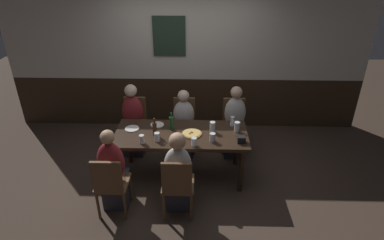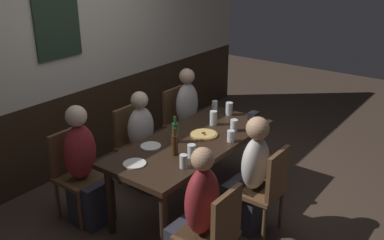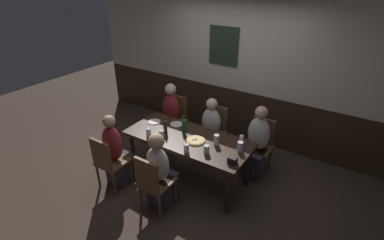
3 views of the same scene
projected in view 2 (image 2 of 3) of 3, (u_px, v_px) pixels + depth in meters
ground_plane at (193, 204)px, 4.49m from camera, size 12.00×12.00×0.00m
wall_back at (78, 60)px, 4.92m from camera, size 6.40×0.13×2.60m
dining_table at (193, 147)px, 4.24m from camera, size 1.88×0.81×0.74m
chair_mid_near at (266, 187)px, 3.85m from camera, size 0.40×0.40×0.88m
chair_right_far at (180, 119)px, 5.37m from camera, size 0.40×0.40×0.88m
chair_left_near at (214, 232)px, 3.23m from camera, size 0.40×0.40×0.88m
chair_mid_far at (134, 141)px, 4.76m from camera, size 0.40×0.40×0.88m
chair_left_far at (75, 170)px, 4.14m from camera, size 0.40×0.40×0.88m
person_mid_near at (250, 182)px, 3.94m from camera, size 0.34×0.37×1.15m
person_right_far at (190, 122)px, 5.29m from camera, size 0.34×0.37×1.17m
person_left_near at (197, 225)px, 3.32m from camera, size 0.34×0.37×1.17m
person_mid_far at (145, 148)px, 4.68m from camera, size 0.34×0.37×1.10m
person_left_far at (85, 174)px, 4.05m from camera, size 0.34×0.37×1.19m
pizza at (204, 134)px, 4.31m from camera, size 0.28×0.28×0.03m
tumbler_short at (213, 119)px, 4.55m from camera, size 0.08×0.08×0.15m
pint_glass_stout at (229, 110)px, 4.82m from camera, size 0.08×0.08×0.15m
pint_glass_amber at (234, 126)px, 4.40m from camera, size 0.08×0.08×0.12m
highball_clear at (215, 108)px, 4.87m from camera, size 0.06×0.06×0.15m
tumbler_water at (231, 137)px, 4.16m from camera, size 0.07×0.07×0.12m
beer_glass_tall at (192, 152)px, 3.84m from camera, size 0.07×0.07×0.12m
beer_glass_half at (184, 162)px, 3.66m from camera, size 0.07×0.07×0.12m
beer_bottle_green at (175, 132)px, 4.13m from camera, size 0.06×0.06×0.27m
beer_bottle_brown at (175, 144)px, 3.87m from camera, size 0.06×0.06×0.26m
plate_white_large at (135, 164)px, 3.73m from camera, size 0.20×0.20×0.01m
plate_white_small at (151, 146)px, 4.06m from camera, size 0.20×0.20×0.01m
condiment_caddy at (253, 116)px, 4.69m from camera, size 0.11×0.09×0.09m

